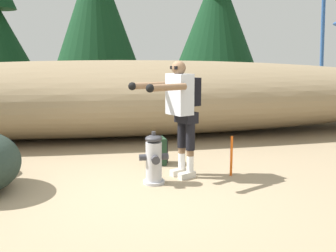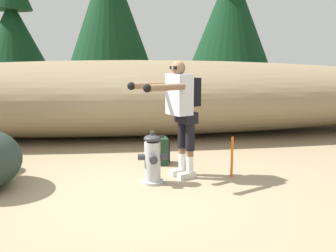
{
  "view_description": "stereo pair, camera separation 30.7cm",
  "coord_description": "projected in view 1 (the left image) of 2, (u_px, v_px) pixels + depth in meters",
  "views": [
    {
      "loc": [
        -0.55,
        -4.78,
        1.72
      ],
      "look_at": [
        0.45,
        0.56,
        0.75
      ],
      "focal_mm": 40.71,
      "sensor_mm": 36.0,
      "label": 1
    },
    {
      "loc": [
        -0.25,
        -4.83,
        1.72
      ],
      "look_at": [
        0.45,
        0.56,
        0.75
      ],
      "focal_mm": 40.71,
      "sensor_mm": 36.0,
      "label": 2
    }
  ],
  "objects": [
    {
      "name": "ground_plane",
      "position": [
        142.0,
        192.0,
        5.03
      ],
      "size": [
        56.0,
        56.0,
        0.04
      ],
      "primitive_type": "cube",
      "color": "#998466"
    },
    {
      "name": "spare_backpack",
      "position": [
        158.0,
        151.0,
        6.25
      ],
      "size": [
        0.31,
        0.32,
        0.47
      ],
      "rotation": [
        0.0,
        0.0,
        3.22
      ],
      "color": "#1E3823",
      "rests_on": "ground_plane"
    },
    {
      "name": "survey_stake",
      "position": [
        231.0,
        156.0,
        5.6
      ],
      "size": [
        0.04,
        0.04,
        0.6
      ],
      "primitive_type": "cylinder",
      "color": "#E55914",
      "rests_on": "ground_plane"
    },
    {
      "name": "dirt_embankment",
      "position": [
        122.0,
        98.0,
        8.57
      ],
      "size": [
        17.22,
        3.2,
        1.68
      ],
      "primitive_type": "ellipsoid",
      "color": "#897556",
      "rests_on": "ground_plane"
    },
    {
      "name": "utility_worker",
      "position": [
        181.0,
        105.0,
        5.39
      ],
      "size": [
        1.04,
        0.77,
        1.69
      ],
      "rotation": [
        0.0,
        0.0,
        -2.7
      ],
      "color": "beige",
      "rests_on": "ground_plane"
    },
    {
      "name": "fire_hydrant",
      "position": [
        154.0,
        160.0,
        5.25
      ],
      "size": [
        0.4,
        0.35,
        0.74
      ],
      "color": "#B2B2B7",
      "rests_on": "ground_plane"
    }
  ]
}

